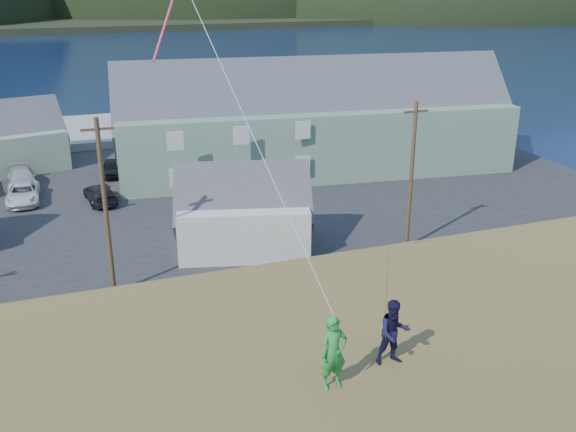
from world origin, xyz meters
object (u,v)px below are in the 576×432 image
Objects in this scene: kite_flyer_green at (333,353)px; kite_flyer_navy at (394,332)px; wharf at (66,133)px; shed_white at (243,211)px; lodge at (315,120)px.

kite_flyer_green is 1.07× the size of kite_flyer_navy.
kite_flyer_navy is at bearing -83.68° from wharf.
wharf is 2.75× the size of shed_white.
wharf is 60.04m from kite_flyer_green.
kite_flyer_green is at bearing -85.44° from wharf.
lodge is 18.76× the size of kite_flyer_green.
kite_flyer_green reaches higher than wharf.
wharf is 0.75× the size of lodge.
shed_white is at bearing -119.39° from lodge.
wharf is 15.09× the size of kite_flyer_navy.
lodge reaches higher than shed_white.
kite_flyer_green is at bearing -86.25° from shed_white.
kite_flyer_navy is at bearing 7.93° from kite_flyer_green.
kite_flyer_navy reaches higher than shed_white.
shed_white is 25.47m from kite_flyer_green.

